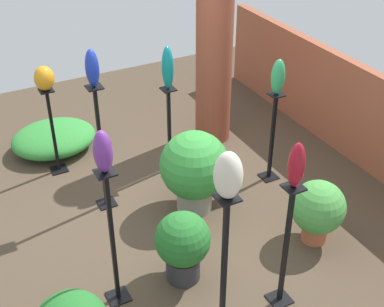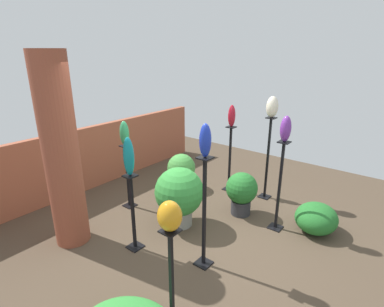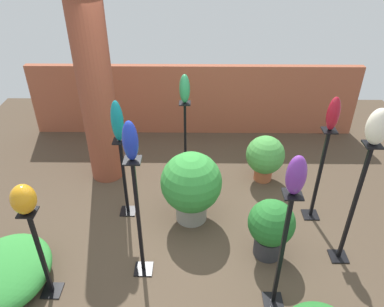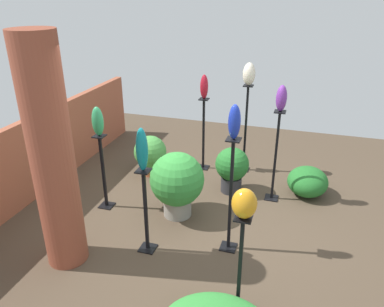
{
  "view_description": "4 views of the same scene",
  "coord_description": "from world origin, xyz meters",
  "px_view_note": "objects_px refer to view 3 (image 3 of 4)",
  "views": [
    {
      "loc": [
        4.19,
        -1.92,
        3.79
      ],
      "look_at": [
        0.16,
        0.2,
        0.86
      ],
      "focal_mm": 50.0,
      "sensor_mm": 36.0,
      "label": 1
    },
    {
      "loc": [
        -3.15,
        -2.42,
        2.63
      ],
      "look_at": [
        0.23,
        0.26,
        1.14
      ],
      "focal_mm": 28.0,
      "sensor_mm": 36.0,
      "label": 2
    },
    {
      "loc": [
        0.03,
        -3.33,
        3.35
      ],
      "look_at": [
        -0.01,
        0.29,
        1.01
      ],
      "focal_mm": 35.0,
      "sensor_mm": 36.0,
      "label": 3
    },
    {
      "loc": [
        -4.31,
        -1.23,
        3.02
      ],
      "look_at": [
        -0.22,
        0.04,
        1.09
      ],
      "focal_mm": 35.0,
      "sensor_mm": 36.0,
      "label": 4
    }
  ],
  "objects_px": {
    "pedestal_amber": "(42,258)",
    "potted_plant_front_left": "(191,185)",
    "pedestal_ivory": "(352,210)",
    "art_vase_cobalt": "(130,141)",
    "art_vase_ivory": "(378,127)",
    "potted_plant_walkway_edge": "(265,156)",
    "art_vase_ruby": "(333,114)",
    "pedestal_cobalt": "(139,224)",
    "art_vase_violet": "(296,175)",
    "art_vase_teal": "(117,121)",
    "brick_pillar": "(97,93)",
    "potted_plant_mid_left": "(271,226)",
    "art_vase_amber": "(23,199)",
    "pedestal_jade": "(185,141)",
    "art_vase_jade": "(185,89)",
    "pedestal_ruby": "(318,179)",
    "pedestal_violet": "(281,257)",
    "pedestal_teal": "(125,181)"
  },
  "relations": [
    {
      "from": "art_vase_ivory",
      "to": "brick_pillar",
      "type": "bearing_deg",
      "value": 151.73
    },
    {
      "from": "art_vase_teal",
      "to": "art_vase_amber",
      "type": "bearing_deg",
      "value": -115.81
    },
    {
      "from": "pedestal_jade",
      "to": "art_vase_jade",
      "type": "relative_size",
      "value": 2.74
    },
    {
      "from": "art_vase_amber",
      "to": "art_vase_violet",
      "type": "bearing_deg",
      "value": -2.34
    },
    {
      "from": "pedestal_ivory",
      "to": "pedestal_amber",
      "type": "distance_m",
      "value": 3.2
    },
    {
      "from": "pedestal_violet",
      "to": "potted_plant_walkway_edge",
      "type": "height_order",
      "value": "pedestal_violet"
    },
    {
      "from": "pedestal_cobalt",
      "to": "art_vase_violet",
      "type": "bearing_deg",
      "value": -15.78
    },
    {
      "from": "potted_plant_front_left",
      "to": "potted_plant_mid_left",
      "type": "relative_size",
      "value": 1.29
    },
    {
      "from": "art_vase_cobalt",
      "to": "art_vase_ruby",
      "type": "bearing_deg",
      "value": 23.66
    },
    {
      "from": "art_vase_ivory",
      "to": "potted_plant_mid_left",
      "type": "bearing_deg",
      "value": 176.16
    },
    {
      "from": "pedestal_ruby",
      "to": "art_vase_ivory",
      "type": "distance_m",
      "value": 1.33
    },
    {
      "from": "pedestal_teal",
      "to": "pedestal_ruby",
      "type": "bearing_deg",
      "value": -1.09
    },
    {
      "from": "art_vase_teal",
      "to": "art_vase_ivory",
      "type": "distance_m",
      "value": 2.68
    },
    {
      "from": "pedestal_amber",
      "to": "potted_plant_front_left",
      "type": "bearing_deg",
      "value": 38.48
    },
    {
      "from": "art_vase_violet",
      "to": "art_vase_cobalt",
      "type": "distance_m",
      "value": 1.43
    },
    {
      "from": "pedestal_violet",
      "to": "pedestal_amber",
      "type": "xyz_separation_m",
      "value": [
        -2.3,
        0.09,
        -0.15
      ]
    },
    {
      "from": "pedestal_cobalt",
      "to": "art_vase_teal",
      "type": "xyz_separation_m",
      "value": [
        -0.32,
        0.96,
        0.67
      ]
    },
    {
      "from": "brick_pillar",
      "to": "potted_plant_walkway_edge",
      "type": "bearing_deg",
      "value": -2.45
    },
    {
      "from": "art_vase_ivory",
      "to": "art_vase_ruby",
      "type": "bearing_deg",
      "value": 101.5
    },
    {
      "from": "pedestal_violet",
      "to": "art_vase_amber",
      "type": "bearing_deg",
      "value": 177.66
    },
    {
      "from": "art_vase_jade",
      "to": "art_vase_violet",
      "type": "bearing_deg",
      "value": -67.76
    },
    {
      "from": "art_vase_cobalt",
      "to": "potted_plant_front_left",
      "type": "height_order",
      "value": "art_vase_cobalt"
    },
    {
      "from": "art_vase_teal",
      "to": "art_vase_cobalt",
      "type": "relative_size",
      "value": 1.3
    },
    {
      "from": "art_vase_teal",
      "to": "potted_plant_front_left",
      "type": "distance_m",
      "value": 1.18
    },
    {
      "from": "potted_plant_mid_left",
      "to": "pedestal_jade",
      "type": "bearing_deg",
      "value": 120.64
    },
    {
      "from": "pedestal_ruby",
      "to": "art_vase_teal",
      "type": "height_order",
      "value": "art_vase_teal"
    },
    {
      "from": "brick_pillar",
      "to": "art_vase_violet",
      "type": "height_order",
      "value": "brick_pillar"
    },
    {
      "from": "pedestal_ruby",
      "to": "pedestal_ivory",
      "type": "relative_size",
      "value": 0.84
    },
    {
      "from": "pedestal_teal",
      "to": "pedestal_violet",
      "type": "bearing_deg",
      "value": -38.53
    },
    {
      "from": "art_vase_teal",
      "to": "potted_plant_mid_left",
      "type": "relative_size",
      "value": 0.7
    },
    {
      "from": "pedestal_violet",
      "to": "pedestal_cobalt",
      "type": "bearing_deg",
      "value": 164.22
    },
    {
      "from": "pedestal_violet",
      "to": "art_vase_ivory",
      "type": "bearing_deg",
      "value": 34.75
    },
    {
      "from": "art_vase_violet",
      "to": "potted_plant_walkway_edge",
      "type": "bearing_deg",
      "value": 84.5
    },
    {
      "from": "art_vase_jade",
      "to": "potted_plant_front_left",
      "type": "xyz_separation_m",
      "value": [
        0.1,
        -1.09,
        -0.8
      ]
    },
    {
      "from": "potted_plant_front_left",
      "to": "art_vase_ruby",
      "type": "bearing_deg",
      "value": 2.07
    },
    {
      "from": "potted_plant_mid_left",
      "to": "brick_pillar",
      "type": "bearing_deg",
      "value": 144.45
    },
    {
      "from": "art_vase_ivory",
      "to": "art_vase_cobalt",
      "type": "bearing_deg",
      "value": -174.69
    },
    {
      "from": "potted_plant_walkway_edge",
      "to": "pedestal_violet",
      "type": "bearing_deg",
      "value": -95.5
    },
    {
      "from": "pedestal_ivory",
      "to": "art_vase_cobalt",
      "type": "xyz_separation_m",
      "value": [
        -2.23,
        -0.21,
        0.96
      ]
    },
    {
      "from": "pedestal_cobalt",
      "to": "art_vase_teal",
      "type": "bearing_deg",
      "value": 108.47
    },
    {
      "from": "art_vase_jade",
      "to": "art_vase_cobalt",
      "type": "distance_m",
      "value": 2.02
    },
    {
      "from": "brick_pillar",
      "to": "pedestal_cobalt",
      "type": "bearing_deg",
      "value": -67.4
    },
    {
      "from": "pedestal_amber",
      "to": "potted_plant_mid_left",
      "type": "xyz_separation_m",
      "value": [
        2.34,
        0.56,
        -0.08
      ]
    },
    {
      "from": "pedestal_jade",
      "to": "pedestal_amber",
      "type": "distance_m",
      "value": 2.61
    },
    {
      "from": "pedestal_ivory",
      "to": "potted_plant_mid_left",
      "type": "distance_m",
      "value": 0.87
    },
    {
      "from": "art_vase_ivory",
      "to": "potted_plant_walkway_edge",
      "type": "bearing_deg",
      "value": 113.54
    },
    {
      "from": "pedestal_ruby",
      "to": "art_vase_ivory",
      "type": "relative_size",
      "value": 3.51
    },
    {
      "from": "art_vase_violet",
      "to": "potted_plant_mid_left",
      "type": "height_order",
      "value": "art_vase_violet"
    },
    {
      "from": "art_vase_ivory",
      "to": "pedestal_teal",
      "type": "bearing_deg",
      "value": 163.56
    },
    {
      "from": "pedestal_cobalt",
      "to": "art_vase_amber",
      "type": "distance_m",
      "value": 1.13
    }
  ]
}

